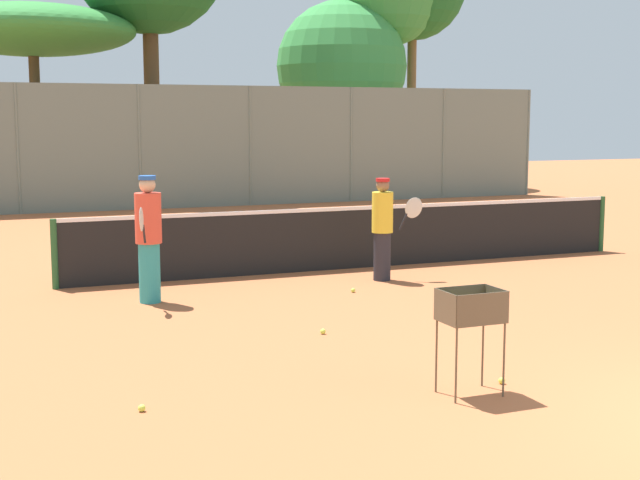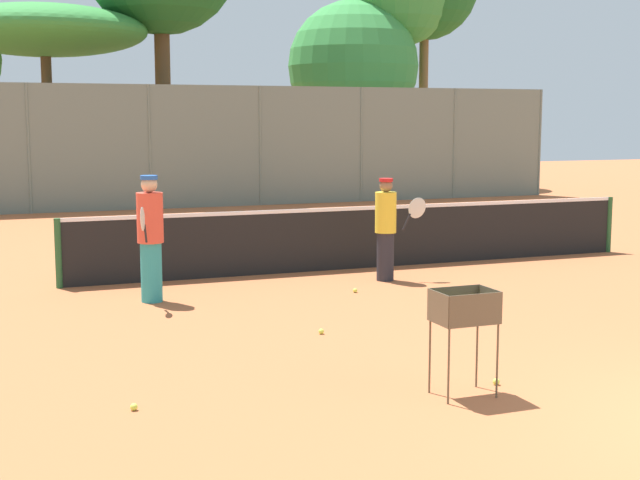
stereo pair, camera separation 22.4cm
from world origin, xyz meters
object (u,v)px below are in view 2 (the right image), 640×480
player_white_outfit (386,228)px  player_red_cap (150,237)px  parked_car (151,175)px  tennis_net (366,236)px  ball_cart (463,315)px

player_white_outfit → player_red_cap: player_red_cap is taller
parked_car → player_red_cap: bearing=-100.5°
player_white_outfit → player_red_cap: bearing=-167.4°
tennis_net → player_red_cap: size_ratio=5.80×
parked_car → player_white_outfit: bearing=-88.2°
player_red_cap → ball_cart: size_ratio=1.78×
player_white_outfit → player_red_cap: (-3.80, -0.32, 0.08)m
player_white_outfit → parked_car: size_ratio=0.39×
player_red_cap → ball_cart: 5.66m
player_red_cap → parked_car: 17.86m
ball_cart → parked_car: (1.33, 22.88, -0.10)m
player_red_cap → ball_cart: bearing=40.3°
player_white_outfit → parked_car: 17.25m
tennis_net → player_white_outfit: bearing=-99.3°
tennis_net → player_white_outfit: player_white_outfit is taller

